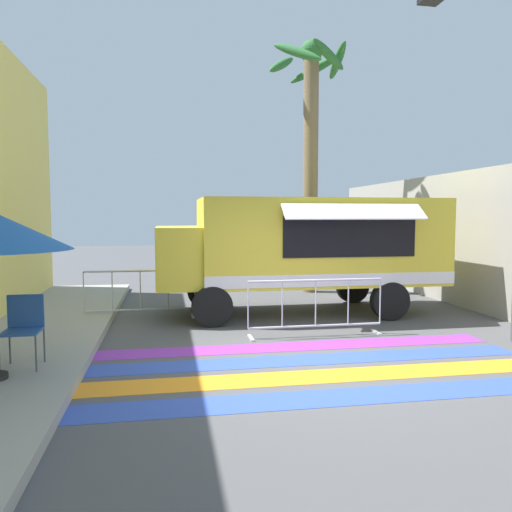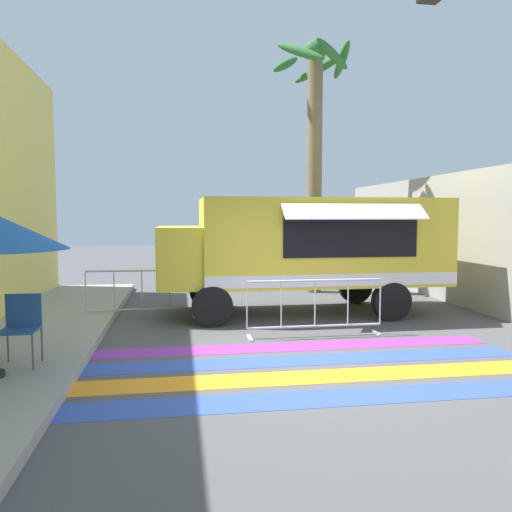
% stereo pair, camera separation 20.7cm
% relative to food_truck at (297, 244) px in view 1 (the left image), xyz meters
% --- Properties ---
extents(ground_plane, '(60.00, 60.00, 0.00)m').
position_rel_food_truck_xyz_m(ground_plane, '(-0.74, -3.69, -1.49)').
color(ground_plane, '#4C4C4F').
extents(concrete_wall_right, '(0.20, 16.00, 3.12)m').
position_rel_food_truck_xyz_m(concrete_wall_right, '(4.00, -0.69, 0.07)').
color(concrete_wall_right, '#A39E93').
rests_on(concrete_wall_right, ground_plane).
extents(crosswalk_painted, '(6.40, 2.84, 0.01)m').
position_rel_food_truck_xyz_m(crosswalk_painted, '(-0.74, -3.85, -1.48)').
color(crosswalk_painted, '#334FB2').
rests_on(crosswalk_painted, ground_plane).
extents(food_truck, '(5.98, 2.71, 2.46)m').
position_rel_food_truck_xyz_m(food_truck, '(0.00, 0.00, 0.00)').
color(food_truck, yellow).
rests_on(food_truck, ground_plane).
extents(traffic_signal_pole, '(5.09, 0.29, 6.70)m').
position_rel_food_truck_xyz_m(traffic_signal_pole, '(2.00, -3.02, 3.11)').
color(traffic_signal_pole, '#515456').
rests_on(traffic_signal_pole, ground_plane).
extents(folding_chair, '(0.46, 0.46, 0.92)m').
position_rel_food_truck_xyz_m(folding_chair, '(-4.60, -3.53, -0.79)').
color(folding_chair, '#4C4C51').
rests_on(folding_chair, sidewalk_left).
extents(barricade_front, '(2.41, 0.44, 1.00)m').
position_rel_food_truck_xyz_m(barricade_front, '(-0.22, -2.09, -0.98)').
color(barricade_front, '#B7BABF').
rests_on(barricade_front, ground_plane).
extents(barricade_side, '(2.24, 0.44, 1.00)m').
position_rel_food_truck_xyz_m(barricade_side, '(-3.30, -0.01, -0.99)').
color(barricade_side, '#B7BABF').
rests_on(barricade_side, ground_plane).
extents(palm_tree, '(2.40, 2.41, 6.80)m').
position_rel_food_truck_xyz_m(palm_tree, '(1.13, 2.95, 2.89)').
color(palm_tree, '#7A664C').
rests_on(palm_tree, ground_plane).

